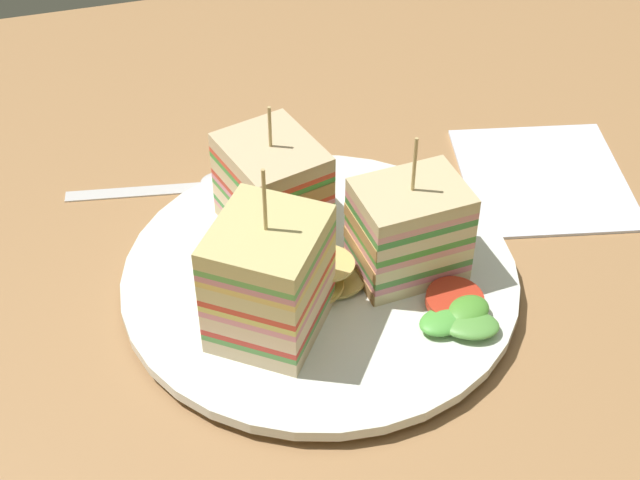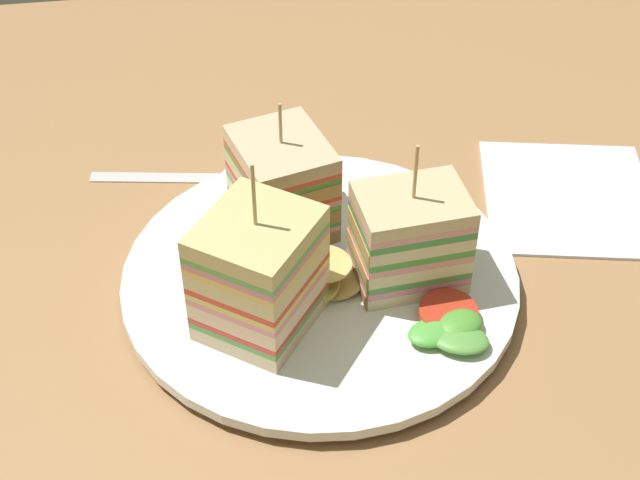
% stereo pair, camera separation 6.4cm
% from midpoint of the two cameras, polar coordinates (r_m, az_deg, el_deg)
% --- Properties ---
extents(ground_plane, '(1.07, 0.93, 0.02)m').
position_cam_midpoint_polar(ground_plane, '(0.68, 2.71, -3.56)').
color(ground_plane, '#A5774A').
extents(plate, '(0.27, 0.27, 0.02)m').
position_cam_midpoint_polar(plate, '(0.66, 2.76, -2.45)').
color(plate, white).
rests_on(plate, ground_plane).
extents(sandwich_wedge_0, '(0.09, 0.10, 0.13)m').
position_cam_midpoint_polar(sandwich_wedge_0, '(0.60, -0.63, -2.19)').
color(sandwich_wedge_0, beige).
rests_on(sandwich_wedge_0, plate).
extents(sandwich_wedge_1, '(0.08, 0.06, 0.11)m').
position_cam_midpoint_polar(sandwich_wedge_1, '(0.64, 8.22, -0.03)').
color(sandwich_wedge_1, beige).
rests_on(sandwich_wedge_1, plate).
extents(sandwich_wedge_2, '(0.08, 0.09, 0.10)m').
position_cam_midpoint_polar(sandwich_wedge_2, '(0.67, 0.45, 3.23)').
color(sandwich_wedge_2, beige).
rests_on(sandwich_wedge_2, plate).
extents(chip_pile, '(0.08, 0.06, 0.03)m').
position_cam_midpoint_polar(chip_pile, '(0.64, 2.68, -2.28)').
color(chip_pile, '#DEC870').
rests_on(chip_pile, plate).
extents(salad_garnish, '(0.06, 0.06, 0.01)m').
position_cam_midpoint_polar(salad_garnish, '(0.62, 10.75, -5.29)').
color(salad_garnish, '#519C35').
rests_on(salad_garnish, plate).
extents(spoon, '(0.14, 0.04, 0.01)m').
position_cam_midpoint_polar(spoon, '(0.76, -3.75, 3.79)').
color(spoon, silver).
rests_on(spoon, ground_plane).
extents(napkin, '(0.15, 0.16, 0.01)m').
position_cam_midpoint_polar(napkin, '(0.77, 16.93, 2.42)').
color(napkin, silver).
rests_on(napkin, ground_plane).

